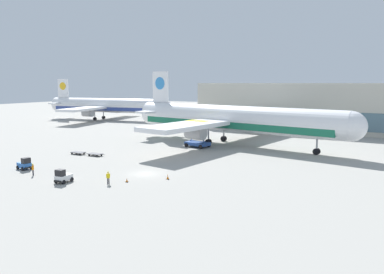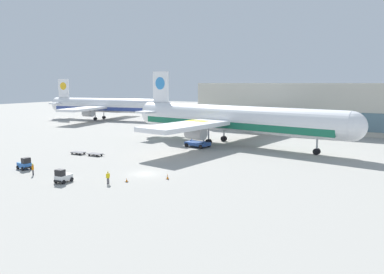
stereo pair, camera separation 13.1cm
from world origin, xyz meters
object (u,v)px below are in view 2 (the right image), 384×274
at_px(scissor_lift_loader, 198,137).
at_px(baggage_tug_mid, 25,164).
at_px(ground_crew_far, 33,168).
at_px(traffic_cone_near, 167,177).
at_px(baggage_dolly_second, 95,154).
at_px(airplane_distant, 106,106).
at_px(baggage_dolly_lead, 78,152).
at_px(traffic_cone_far, 127,180).
at_px(ground_crew_near, 108,177).
at_px(baggage_tug_foreground, 63,177).
at_px(airplane_main, 229,119).

height_order(scissor_lift_loader, baggage_tug_mid, scissor_lift_loader).
relative_size(ground_crew_far, traffic_cone_near, 2.36).
bearing_deg(baggage_dolly_second, baggage_tug_mid, -100.81).
relative_size(airplane_distant, baggage_tug_mid, 20.16).
height_order(baggage_tug_mid, traffic_cone_near, baggage_tug_mid).
bearing_deg(baggage_tug_mid, baggage_dolly_lead, 107.82).
height_order(baggage_dolly_second, traffic_cone_far, traffic_cone_far).
relative_size(ground_crew_near, traffic_cone_near, 2.31).
bearing_deg(baggage_tug_foreground, ground_crew_near, 106.61).
bearing_deg(ground_crew_far, baggage_tug_mid, 29.32).
relative_size(airplane_distant, baggage_dolly_lead, 14.18).
bearing_deg(ground_crew_far, traffic_cone_far, -112.02).
bearing_deg(scissor_lift_loader, baggage_tug_mid, -105.13).
bearing_deg(scissor_lift_loader, airplane_distant, 157.08).
distance_m(baggage_tug_mid, traffic_cone_near, 24.68).
bearing_deg(traffic_cone_far, baggage_dolly_lead, 151.93).
bearing_deg(baggage_dolly_lead, traffic_cone_near, -19.22).
xyz_separation_m(baggage_tug_mid, traffic_cone_near, (23.87, 6.27, -0.49)).
xyz_separation_m(airplane_distant, baggage_dolly_second, (47.40, -55.18, -4.97)).
distance_m(airplane_distant, baggage_tug_foreground, 92.27).
xyz_separation_m(baggage_dolly_second, traffic_cone_far, (17.76, -12.17, -0.11)).
bearing_deg(ground_crew_near, baggage_tug_mid, -67.54).
bearing_deg(scissor_lift_loader, traffic_cone_near, -61.89).
distance_m(baggage_tug_foreground, ground_crew_far, 7.29).
bearing_deg(baggage_tug_foreground, scissor_lift_loader, 170.64).
bearing_deg(airplane_distant, traffic_cone_near, -52.02).
relative_size(airplane_main, baggage_tug_foreground, 22.46).
bearing_deg(baggage_dolly_second, baggage_tug_foreground, -62.53).
xyz_separation_m(baggage_dolly_lead, ground_crew_far, (6.92, -15.75, 0.72)).
height_order(airplane_main, baggage_tug_mid, airplane_main).
relative_size(traffic_cone_near, traffic_cone_far, 1.36).
distance_m(scissor_lift_loader, ground_crew_near, 33.28).
bearing_deg(ground_crew_near, ground_crew_far, -59.15).
height_order(ground_crew_far, traffic_cone_near, ground_crew_far).
distance_m(baggage_tug_foreground, baggage_dolly_lead, 21.68).
xyz_separation_m(airplane_main, traffic_cone_near, (5.09, -33.33, -5.45)).
xyz_separation_m(scissor_lift_loader, traffic_cone_far, (5.29, -30.84, -1.92)).
xyz_separation_m(baggage_dolly_second, ground_crew_near, (16.25, -14.37, 0.69)).
bearing_deg(traffic_cone_far, airplane_distant, 134.05).
xyz_separation_m(airplane_distant, baggage_tug_mid, (45.52, -69.40, -4.49)).
xyz_separation_m(baggage_dolly_lead, ground_crew_near, (20.39, -13.88, 0.69)).
relative_size(baggage_dolly_second, ground_crew_near, 2.05).
distance_m(airplane_main, scissor_lift_loader, 8.82).
height_order(airplane_distant, traffic_cone_near, airplane_distant).
xyz_separation_m(airplane_main, scissor_lift_loader, (-4.42, -6.71, -3.64)).
height_order(airplane_main, traffic_cone_far, airplane_main).
distance_m(ground_crew_far, traffic_cone_near, 20.93).
bearing_deg(traffic_cone_far, scissor_lift_loader, 99.73).
height_order(airplane_distant, ground_crew_near, airplane_distant).
distance_m(baggage_dolly_second, traffic_cone_near, 23.38).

